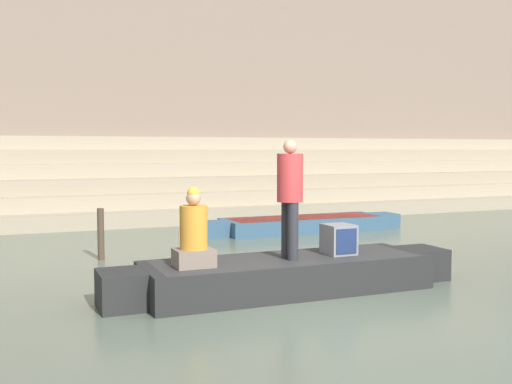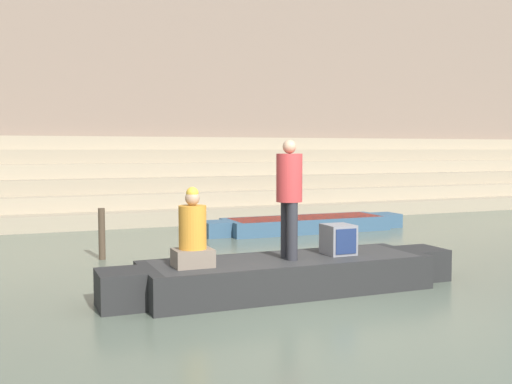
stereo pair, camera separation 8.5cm
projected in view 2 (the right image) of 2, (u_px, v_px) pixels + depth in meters
ground_plane at (330, 317)px, 7.48m from camera, size 120.00×120.00×0.00m
ghat_steps at (140, 188)px, 18.54m from camera, size 36.00×4.18×2.51m
back_wall at (126, 83)px, 20.24m from camera, size 34.20×1.28×8.74m
rowboat_main at (287, 274)px, 8.82m from camera, size 5.46×1.44×0.50m
person_standing at (289, 191)px, 8.69m from camera, size 0.38×0.38×1.74m
person_rowing at (193, 236)px, 8.15m from camera, size 0.53×0.42×1.09m
tv_set at (338, 239)px, 9.13m from camera, size 0.42×0.47×0.46m
moored_boat_shore at (306, 224)px, 15.33m from camera, size 5.45×1.29×0.36m
mooring_post at (102, 234)px, 11.39m from camera, size 0.13×0.13×0.98m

